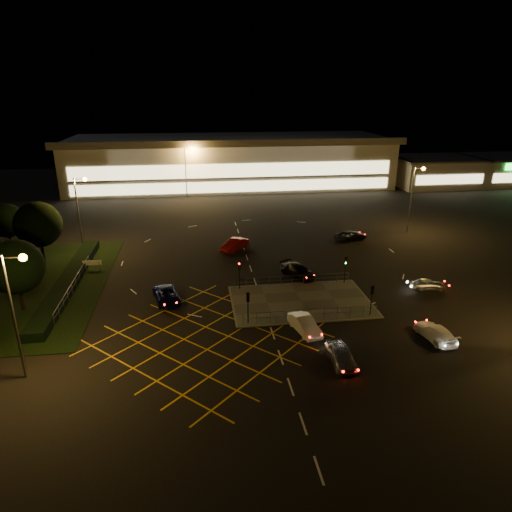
{
  "coord_description": "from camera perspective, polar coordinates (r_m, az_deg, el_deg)",
  "views": [
    {
      "loc": [
        -8.42,
        -43.92,
        20.9
      ],
      "look_at": [
        -1.47,
        6.99,
        2.0
      ],
      "focal_mm": 32.0,
      "sensor_mm": 36.0,
      "label": 1
    }
  ],
  "objects": [
    {
      "name": "pedestrian_island",
      "position": [
        47.96,
        5.6,
        -5.66
      ],
      "size": [
        14.0,
        9.0,
        0.12
      ],
      "primitive_type": "cube",
      "color": "#4C4944",
      "rests_on": "ground"
    },
    {
      "name": "retail_unit_b",
      "position": [
        121.87,
        28.07,
        9.53
      ],
      "size": [
        14.8,
        14.8,
        6.35
      ],
      "color": "beige",
      "rests_on": "ground"
    },
    {
      "name": "streetlight_nw",
      "position": [
        65.34,
        -21.09,
        6.16
      ],
      "size": [
        1.78,
        0.56,
        10.03
      ],
      "color": "slate",
      "rests_on": "ground"
    },
    {
      "name": "tree_e",
      "position": [
        50.03,
        -27.84,
        -1.21
      ],
      "size": [
        5.4,
        5.4,
        7.35
      ],
      "color": "black",
      "rests_on": "ground"
    },
    {
      "name": "signal_se",
      "position": [
        45.29,
        14.29,
        -4.63
      ],
      "size": [
        0.28,
        0.3,
        3.15
      ],
      "rotation": [
        0.0,
        0.0,
        3.14
      ],
      "color": "black",
      "rests_on": "pedestrian_island"
    },
    {
      "name": "car_approach_white",
      "position": [
        43.8,
        21.51,
        -8.86
      ],
      "size": [
        2.51,
        4.84,
        1.34
      ],
      "primitive_type": "imported",
      "rotation": [
        0.0,
        0.0,
        3.28
      ],
      "color": "white",
      "rests_on": "ground"
    },
    {
      "name": "signal_sw",
      "position": [
        42.45,
        -1.02,
        -5.7
      ],
      "size": [
        0.28,
        0.3,
        3.15
      ],
      "rotation": [
        0.0,
        0.0,
        3.14
      ],
      "color": "black",
      "rests_on": "pedestrian_island"
    },
    {
      "name": "hedge",
      "position": [
        55.87,
        -22.32,
        -2.82
      ],
      "size": [
        2.0,
        26.0,
        1.0
      ],
      "primitive_type": "cube",
      "color": "black",
      "rests_on": "ground"
    },
    {
      "name": "car_right_silver",
      "position": [
        53.84,
        20.7,
        -3.31
      ],
      "size": [
        3.79,
        1.85,
        1.25
      ],
      "primitive_type": "imported",
      "rotation": [
        0.0,
        0.0,
        1.46
      ],
      "color": "#ADB0B5",
      "rests_on": "ground"
    },
    {
      "name": "car_east_grey",
      "position": [
        68.27,
        11.77,
        2.52
      ],
      "size": [
        5.32,
        3.75,
        1.35
      ],
      "primitive_type": "imported",
      "rotation": [
        0.0,
        0.0,
        1.92
      ],
      "color": "black",
      "rests_on": "ground"
    },
    {
      "name": "car_far_dkgrey",
      "position": [
        53.94,
        5.28,
        -1.86
      ],
      "size": [
        4.2,
        5.35,
        1.45
      ],
      "primitive_type": "imported",
      "rotation": [
        0.0,
        0.0,
        0.51
      ],
      "color": "black",
      "rests_on": "ground"
    },
    {
      "name": "signal_nw",
      "position": [
        49.71,
        -2.11,
        -1.71
      ],
      "size": [
        0.28,
        0.3,
        3.15
      ],
      "color": "black",
      "rests_on": "pedestrian_island"
    },
    {
      "name": "streetlight_far_right",
      "position": [
        102.65,
        14.87,
        11.51
      ],
      "size": [
        1.78,
        0.56,
        10.03
      ],
      "color": "slate",
      "rests_on": "ground"
    },
    {
      "name": "ground",
      "position": [
        49.36,
        2.8,
        -4.88
      ],
      "size": [
        180.0,
        180.0,
        0.0
      ],
      "primitive_type": "plane",
      "color": "black",
      "rests_on": "ground"
    },
    {
      "name": "retail_unit_a",
      "position": [
        113.39,
        21.36,
        9.86
      ],
      "size": [
        18.8,
        14.8,
        6.35
      ],
      "color": "beige",
      "rests_on": "ground"
    },
    {
      "name": "streetlight_ne",
      "position": [
        73.29,
        19.23,
        7.79
      ],
      "size": [
        1.78,
        0.56,
        10.03
      ],
      "color": "slate",
      "rests_on": "ground"
    },
    {
      "name": "car_near_silver",
      "position": [
        38.13,
        10.64,
        -12.13
      ],
      "size": [
        1.85,
        4.34,
        1.46
      ],
      "primitive_type": "imported",
      "rotation": [
        0.0,
        0.0,
        0.03
      ],
      "color": "#A4A6AB",
      "rests_on": "ground"
    },
    {
      "name": "grass_verge",
      "position": [
        57.54,
        -27.08,
        -3.4
      ],
      "size": [
        18.0,
        30.0,
        0.08
      ],
      "primitive_type": "cube",
      "color": "black",
      "rests_on": "ground"
    },
    {
      "name": "streetlight_sw",
      "position": [
        37.38,
        -27.74,
        -4.83
      ],
      "size": [
        1.78,
        0.56,
        10.03
      ],
      "color": "slate",
      "rests_on": "ground"
    },
    {
      "name": "car_circ_red",
      "position": [
        62.56,
        -2.69,
        1.41
      ],
      "size": [
        4.35,
        4.66,
        1.56
      ],
      "primitive_type": "imported",
      "rotation": [
        0.0,
        0.0,
        5.57
      ],
      "color": "#9E0F0B",
      "rests_on": "ground"
    },
    {
      "name": "car_left_blue",
      "position": [
        48.48,
        -11.11,
        -4.86
      ],
      "size": [
        3.32,
        5.3,
        1.36
      ],
      "primitive_type": "imported",
      "rotation": [
        0.0,
        0.0,
        0.23
      ],
      "color": "#0B1043",
      "rests_on": "ground"
    },
    {
      "name": "car_queue_white",
      "position": [
        42.13,
        6.11,
        -8.55
      ],
      "size": [
        2.5,
        4.6,
        1.44
      ],
      "primitive_type": "imported",
      "rotation": [
        0.0,
        0.0,
        0.24
      ],
      "color": "silver",
      "rests_on": "ground"
    },
    {
      "name": "tree_c",
      "position": [
        63.19,
        -25.58,
        3.57
      ],
      "size": [
        5.76,
        5.76,
        7.84
      ],
      "color": "black",
      "rests_on": "ground"
    },
    {
      "name": "supermarket",
      "position": [
        107.35,
        -3.26,
        11.81
      ],
      "size": [
        72.0,
        26.5,
        10.5
      ],
      "color": "beige",
      "rests_on": "ground"
    },
    {
      "name": "streetlight_far_left",
      "position": [
        93.04,
        -8.54,
        11.11
      ],
      "size": [
        1.78,
        0.56,
        10.03
      ],
      "color": "slate",
      "rests_on": "ground"
    },
    {
      "name": "tree_d",
      "position": [
        70.89,
        -28.72,
        3.91
      ],
      "size": [
        4.68,
        4.68,
        6.37
      ],
      "color": "black",
      "rests_on": "ground"
    },
    {
      "name": "signal_ne",
      "position": [
        52.17,
        11.12,
        -1.01
      ],
      "size": [
        0.28,
        0.3,
        3.15
      ],
      "color": "black",
      "rests_on": "pedestrian_island"
    }
  ]
}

